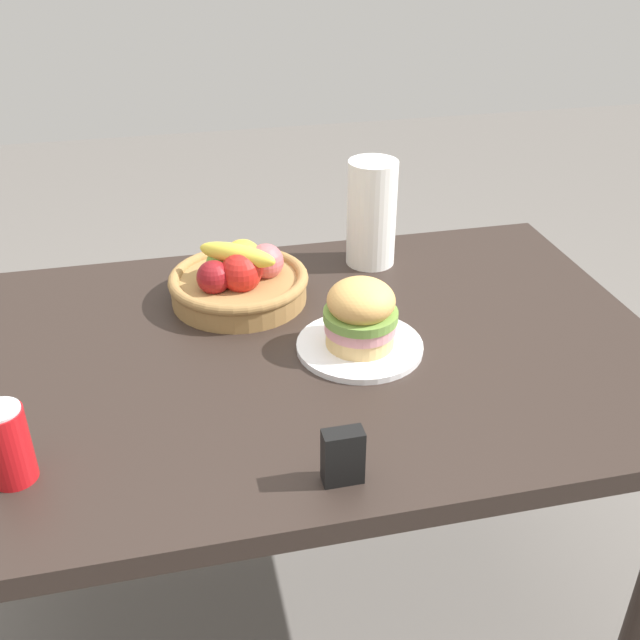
{
  "coord_description": "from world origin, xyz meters",
  "views": [
    {
      "loc": [
        -0.21,
        -1.16,
        1.51
      ],
      "look_at": [
        0.05,
        -0.01,
        0.81
      ],
      "focal_mm": 41.89,
      "sensor_mm": 36.0,
      "label": 1
    }
  ],
  "objects": [
    {
      "name": "sandwich",
      "position": [
        0.12,
        -0.03,
        0.83
      ],
      "size": [
        0.14,
        0.14,
        0.13
      ],
      "color": "#E5BC75",
      "rests_on": "plate"
    },
    {
      "name": "napkin_holder",
      "position": [
        0.0,
        -0.37,
        0.8
      ],
      "size": [
        0.06,
        0.03,
        0.09
      ],
      "primitive_type": "cube",
      "rotation": [
        0.0,
        0.0,
        0.01
      ],
      "color": "black",
      "rests_on": "dining_table"
    },
    {
      "name": "fruit_basket",
      "position": [
        -0.07,
        0.21,
        0.8
      ],
      "size": [
        0.29,
        0.29,
        0.14
      ],
      "color": "#9E7542",
      "rests_on": "dining_table"
    },
    {
      "name": "dining_table",
      "position": [
        0.0,
        0.0,
        0.65
      ],
      "size": [
        1.4,
        0.9,
        0.75
      ],
      "color": "#2D231E",
      "rests_on": "ground_plane"
    },
    {
      "name": "ground_plane",
      "position": [
        0.0,
        0.0,
        0.0
      ],
      "size": [
        8.0,
        8.0,
        0.0
      ],
      "primitive_type": "plane",
      "color": "slate"
    },
    {
      "name": "paper_towel_roll",
      "position": [
        0.24,
        0.32,
        0.87
      ],
      "size": [
        0.11,
        0.11,
        0.24
      ],
      "primitive_type": "cylinder",
      "color": "white",
      "rests_on": "dining_table"
    },
    {
      "name": "soda_can",
      "position": [
        -0.47,
        -0.26,
        0.81
      ],
      "size": [
        0.07,
        0.07,
        0.13
      ],
      "color": "red",
      "rests_on": "dining_table"
    },
    {
      "name": "plate",
      "position": [
        0.12,
        -0.03,
        0.76
      ],
      "size": [
        0.24,
        0.24,
        0.01
      ],
      "primitive_type": "cylinder",
      "color": "white",
      "rests_on": "dining_table"
    }
  ]
}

